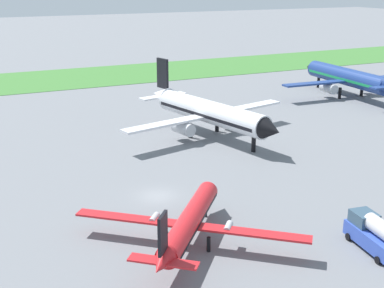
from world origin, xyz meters
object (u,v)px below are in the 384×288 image
Objects in this scene: airplane_foreground_turboprop at (189,222)px; airplane_parked_jet_far at (349,78)px; airplane_midfield_jet at (208,112)px; fuel_truck_by_runway at (374,234)px.

airplane_foreground_turboprop is 72.37m from airplane_parked_jet_far.
airplane_parked_jet_far is at bearing 95.29° from airplane_midfield_jet.
airplane_midfield_jet is at bearing 10.43° from airplane_foreground_turboprop.
airplane_foreground_turboprop is 0.58× the size of airplane_parked_jet_far.
airplane_midfield_jet is (17.75, 30.98, 1.44)m from airplane_foreground_turboprop.
airplane_foreground_turboprop is 16.99m from fuel_truck_by_runway.
airplane_foreground_turboprop is 35.74m from airplane_midfield_jet.
airplane_foreground_turboprop is 2.65× the size of fuel_truck_by_runway.
airplane_foreground_turboprop is at bearing 70.37° from fuel_truck_by_runway.
airplane_midfield_jet reaches higher than fuel_truck_by_runway.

